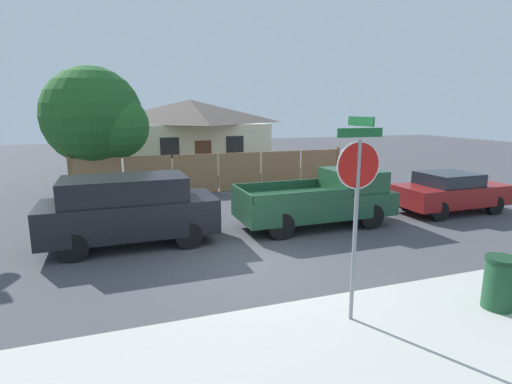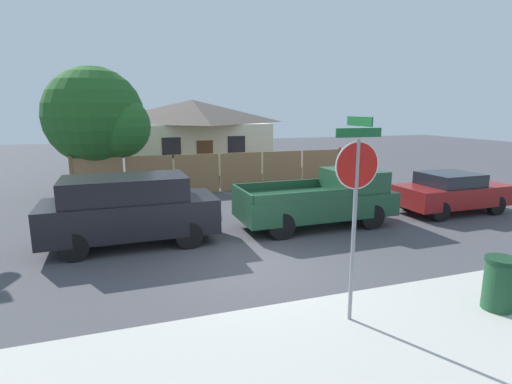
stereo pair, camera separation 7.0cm
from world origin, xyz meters
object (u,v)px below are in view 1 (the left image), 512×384
(oak_tree, at_px, (98,119))
(parked_sedan, at_px, (450,192))
(house, at_px, (191,133))
(red_suv, at_px, (129,209))
(trash_bin, at_px, (499,283))
(orange_pickup, at_px, (322,199))
(stop_sign, at_px, (357,186))

(oak_tree, xyz_separation_m, parked_sedan, (11.94, -7.31, -2.53))
(house, relative_size, red_suv, 1.88)
(oak_tree, distance_m, trash_bin, 15.39)
(orange_pickup, distance_m, trash_bin, 6.00)
(parked_sedan, height_order, stop_sign, stop_sign)
(house, relative_size, orange_pickup, 1.75)
(parked_sedan, relative_size, stop_sign, 1.15)
(parked_sedan, relative_size, trash_bin, 4.06)
(parked_sedan, bearing_deg, house, 114.39)
(parked_sedan, bearing_deg, orange_pickup, 179.02)
(house, xyz_separation_m, oak_tree, (-5.15, -7.04, 1.08))
(house, relative_size, oak_tree, 1.59)
(house, distance_m, red_suv, 15.01)
(orange_pickup, bearing_deg, parked_sedan, -0.98)
(stop_sign, bearing_deg, parked_sedan, 37.61)
(red_suv, bearing_deg, trash_bin, -44.09)
(red_suv, bearing_deg, orange_pickup, -0.89)
(house, distance_m, parked_sedan, 15.94)
(orange_pickup, bearing_deg, stop_sign, -113.88)
(stop_sign, relative_size, trash_bin, 3.54)
(oak_tree, distance_m, orange_pickup, 10.25)
(red_suv, xyz_separation_m, stop_sign, (3.55, -5.42, 1.39))
(parked_sedan, height_order, trash_bin, parked_sedan)
(house, relative_size, trash_bin, 8.67)
(oak_tree, relative_size, red_suv, 1.18)
(house, height_order, stop_sign, house)
(oak_tree, distance_m, parked_sedan, 14.23)
(red_suv, relative_size, trash_bin, 4.60)
(oak_tree, relative_size, stop_sign, 1.54)
(house, height_order, oak_tree, oak_tree)
(house, bearing_deg, orange_pickup, -83.59)
(orange_pickup, bearing_deg, red_suv, 179.11)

